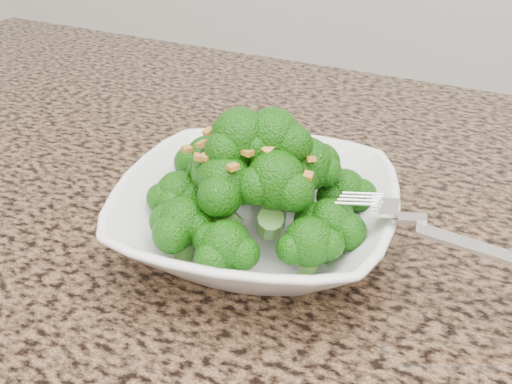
% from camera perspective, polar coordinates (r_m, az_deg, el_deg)
% --- Properties ---
extents(bowl, '(0.26, 0.26, 0.05)m').
position_cam_1_polar(bowl, '(0.51, 0.00, -2.25)').
color(bowl, white).
rests_on(bowl, granite_counter).
extents(broccoli_pile, '(0.19, 0.19, 0.08)m').
position_cam_1_polar(broccoli_pile, '(0.48, 0.00, 4.35)').
color(broccoli_pile, '#19620B').
rests_on(broccoli_pile, bowl).
extents(garlic_topping, '(0.12, 0.12, 0.01)m').
position_cam_1_polar(garlic_topping, '(0.46, 0.00, 8.96)').
color(garlic_topping, '#C58730').
rests_on(garlic_topping, broccoli_pile).
extents(fork, '(0.19, 0.07, 0.01)m').
position_cam_1_polar(fork, '(0.46, 14.02, -2.40)').
color(fork, silver).
rests_on(fork, bowl).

